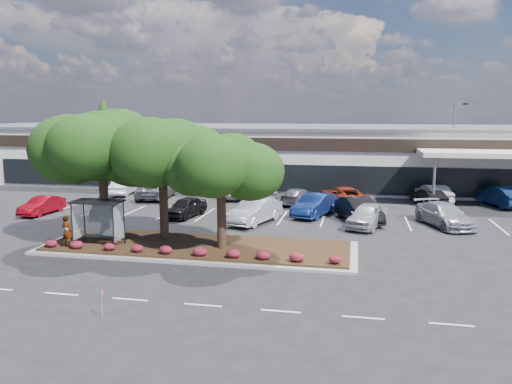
% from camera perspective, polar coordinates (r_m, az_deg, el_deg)
% --- Properties ---
extents(ground, '(160.00, 160.00, 0.00)m').
position_cam_1_polar(ground, '(24.77, -5.06, -9.23)').
color(ground, black).
rests_on(ground, ground).
extents(retail_store, '(80.40, 25.20, 6.25)m').
position_cam_1_polar(retail_store, '(57.02, 4.62, 4.43)').
color(retail_store, silver).
rests_on(retail_store, ground).
extents(landscape_island, '(18.00, 6.00, 0.26)m').
position_cam_1_polar(landscape_island, '(28.96, -6.64, -6.28)').
color(landscape_island, '#969691').
rests_on(landscape_island, ground).
extents(lane_markings, '(33.12, 20.06, 0.01)m').
position_cam_1_polar(lane_markings, '(34.55, -0.41, -3.89)').
color(lane_markings, silver).
rests_on(lane_markings, ground).
extents(shrub_row, '(17.00, 0.80, 0.50)m').
position_cam_1_polar(shrub_row, '(26.95, -8.04, -6.63)').
color(shrub_row, maroon).
rests_on(shrub_row, landscape_island).
extents(bus_shelter, '(2.75, 1.55, 2.59)m').
position_cam_1_polar(bus_shelter, '(29.69, -17.51, -1.94)').
color(bus_shelter, black).
rests_on(bus_shelter, landscape_island).
extents(island_tree_west, '(7.20, 7.20, 7.89)m').
position_cam_1_polar(island_tree_west, '(30.99, -17.12, 2.08)').
color(island_tree_west, '#12350C').
rests_on(island_tree_west, landscape_island).
extents(island_tree_mid, '(6.60, 6.60, 7.32)m').
position_cam_1_polar(island_tree_mid, '(30.17, -10.60, 1.60)').
color(island_tree_mid, '#12350C').
rests_on(island_tree_mid, landscape_island).
extents(island_tree_east, '(5.80, 5.80, 6.50)m').
position_cam_1_polar(island_tree_east, '(27.54, -4.00, 0.17)').
color(island_tree_east, '#12350C').
rests_on(island_tree_east, landscape_island).
extents(conifer_north_west, '(4.40, 4.40, 10.00)m').
position_cam_1_polar(conifer_north_west, '(77.80, -16.94, 6.67)').
color(conifer_north_west, '#12350C').
rests_on(conifer_north_west, ground).
extents(person_waiting, '(0.73, 0.55, 1.80)m').
position_cam_1_polar(person_waiting, '(30.08, -20.81, -4.21)').
color(person_waiting, '#594C47').
rests_on(person_waiting, landscape_island).
extents(light_pole, '(1.43, 0.62, 8.76)m').
position_cam_1_polar(light_pole, '(51.52, 21.58, 4.11)').
color(light_pole, '#969691').
rests_on(light_pole, ground).
extents(survey_stake, '(0.07, 0.14, 1.07)m').
position_cam_1_polar(survey_stake, '(20.34, -17.20, -11.72)').
color(survey_stake, tan).
rests_on(survey_stake, ground).
extents(car_0, '(1.71, 4.19, 1.35)m').
position_cam_1_polar(car_0, '(41.84, -23.27, -1.41)').
color(car_0, maroon).
rests_on(car_0, ground).
extents(car_1, '(2.94, 4.49, 1.42)m').
position_cam_1_polar(car_1, '(39.62, -16.98, -1.57)').
color(car_1, black).
rests_on(car_1, ground).
extents(car_2, '(2.51, 4.57, 1.47)m').
position_cam_1_polar(car_2, '(37.76, -8.04, -1.73)').
color(car_2, black).
rests_on(car_2, ground).
extents(car_3, '(3.39, 5.51, 1.71)m').
position_cam_1_polar(car_3, '(35.32, -0.13, -2.20)').
color(car_3, '#AAACB6').
rests_on(car_3, ground).
extents(car_4, '(3.42, 5.39, 1.68)m').
position_cam_1_polar(car_4, '(37.98, 6.75, -1.49)').
color(car_4, navy).
rests_on(car_4, ground).
extents(car_5, '(3.30, 5.13, 1.62)m').
position_cam_1_polar(car_5, '(34.90, 12.59, -2.63)').
color(car_5, '#B9B9B9').
rests_on(car_5, ground).
extents(car_6, '(3.70, 5.49, 1.71)m').
position_cam_1_polar(car_6, '(36.47, 11.67, -2.02)').
color(car_6, black).
rests_on(car_6, ground).
extents(car_7, '(4.01, 5.82, 1.57)m').
position_cam_1_polar(car_7, '(36.73, 20.72, -2.47)').
color(car_7, '#999CA3').
rests_on(car_7, ground).
extents(car_9, '(2.30, 4.65, 1.47)m').
position_cam_1_polar(car_9, '(49.08, -14.94, 0.55)').
color(car_9, white).
rests_on(car_9, ground).
extents(car_10, '(3.36, 6.00, 1.59)m').
position_cam_1_polar(car_10, '(46.18, -11.31, 0.23)').
color(car_10, '#57585F').
rests_on(car_10, ground).
extents(car_11, '(3.32, 5.19, 1.65)m').
position_cam_1_polar(car_11, '(45.45, -2.96, 0.29)').
color(car_11, '#5B5961').
rests_on(car_11, ground).
extents(car_12, '(3.16, 5.40, 1.68)m').
position_cam_1_polar(car_12, '(43.70, 0.86, -0.03)').
color(car_12, slate).
rests_on(car_12, ground).
extents(car_13, '(2.99, 4.98, 1.35)m').
position_cam_1_polar(car_13, '(42.71, 4.81, -0.49)').
color(car_13, '#54535B').
rests_on(car_13, ground).
extents(car_14, '(4.76, 6.40, 1.62)m').
position_cam_1_polar(car_14, '(42.61, 9.91, -0.44)').
color(car_14, maroon).
rests_on(car_14, ground).
extents(car_15, '(2.81, 4.48, 1.39)m').
position_cam_1_polar(car_15, '(44.36, 19.11, -0.58)').
color(car_15, black).
rests_on(car_15, ground).
extents(car_16, '(2.88, 5.22, 1.63)m').
position_cam_1_polar(car_16, '(45.67, 19.56, -0.19)').
color(car_16, silver).
rests_on(car_16, ground).
extents(car_17, '(3.28, 5.54, 1.72)m').
position_cam_1_polar(car_17, '(46.36, 26.23, -0.42)').
color(car_17, navy).
rests_on(car_17, ground).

